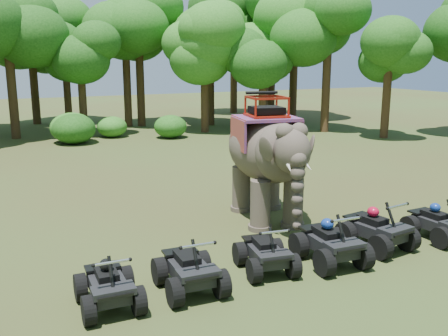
{
  "coord_description": "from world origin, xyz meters",
  "views": [
    {
      "loc": [
        -5.98,
        -11.04,
        4.93
      ],
      "look_at": [
        0.0,
        1.2,
        1.9
      ],
      "focal_mm": 40.0,
      "sensor_mm": 36.0,
      "label": 1
    }
  ],
  "objects_px": {
    "atv_1": "(189,263)",
    "atv_5": "(439,218)",
    "atv_0": "(108,279)",
    "atv_3": "(330,237)",
    "elephant": "(267,157)",
    "atv_4": "(377,223)",
    "atv_2": "(266,247)"
  },
  "relations": [
    {
      "from": "atv_2",
      "to": "atv_5",
      "type": "xyz_separation_m",
      "value": [
        5.36,
        -0.27,
        0.02
      ]
    },
    {
      "from": "elephant",
      "to": "atv_2",
      "type": "bearing_deg",
      "value": -109.29
    },
    {
      "from": "atv_5",
      "to": "atv_3",
      "type": "bearing_deg",
      "value": 178.93
    },
    {
      "from": "atv_1",
      "to": "atv_5",
      "type": "relative_size",
      "value": 1.04
    },
    {
      "from": "elephant",
      "to": "atv_0",
      "type": "distance_m",
      "value": 6.88
    },
    {
      "from": "atv_0",
      "to": "atv_3",
      "type": "relative_size",
      "value": 0.9
    },
    {
      "from": "atv_1",
      "to": "atv_4",
      "type": "height_order",
      "value": "atv_4"
    },
    {
      "from": "atv_1",
      "to": "atv_2",
      "type": "relative_size",
      "value": 1.08
    },
    {
      "from": "elephant",
      "to": "atv_3",
      "type": "distance_m",
      "value": 3.92
    },
    {
      "from": "atv_5",
      "to": "atv_4",
      "type": "bearing_deg",
      "value": 171.35
    },
    {
      "from": "atv_0",
      "to": "atv_5",
      "type": "xyz_separation_m",
      "value": [
        9.09,
        -0.15,
        0.01
      ]
    },
    {
      "from": "atv_3",
      "to": "atv_5",
      "type": "xyz_separation_m",
      "value": [
        3.71,
        0.02,
        -0.06
      ]
    },
    {
      "from": "atv_0",
      "to": "atv_5",
      "type": "bearing_deg",
      "value": 1.33
    },
    {
      "from": "atv_2",
      "to": "atv_4",
      "type": "bearing_deg",
      "value": 9.3
    },
    {
      "from": "atv_0",
      "to": "atv_4",
      "type": "distance_m",
      "value": 7.11
    },
    {
      "from": "atv_5",
      "to": "elephant",
      "type": "bearing_deg",
      "value": 130.93
    },
    {
      "from": "atv_0",
      "to": "atv_2",
      "type": "height_order",
      "value": "atv_0"
    },
    {
      "from": "atv_0",
      "to": "atv_4",
      "type": "bearing_deg",
      "value": 3.13
    },
    {
      "from": "atv_2",
      "to": "atv_4",
      "type": "relative_size",
      "value": 0.88
    },
    {
      "from": "atv_4",
      "to": "atv_5",
      "type": "relative_size",
      "value": 1.09
    },
    {
      "from": "elephant",
      "to": "atv_0",
      "type": "bearing_deg",
      "value": -137.04
    },
    {
      "from": "elephant",
      "to": "atv_1",
      "type": "height_order",
      "value": "elephant"
    },
    {
      "from": "atv_3",
      "to": "atv_5",
      "type": "bearing_deg",
      "value": 4.45
    },
    {
      "from": "elephant",
      "to": "atv_4",
      "type": "bearing_deg",
      "value": -56.91
    },
    {
      "from": "atv_2",
      "to": "atv_5",
      "type": "height_order",
      "value": "atv_5"
    },
    {
      "from": "atv_0",
      "to": "atv_4",
      "type": "xyz_separation_m",
      "value": [
        7.11,
        0.11,
        0.07
      ]
    },
    {
      "from": "elephant",
      "to": "atv_1",
      "type": "distance_m",
      "value": 5.52
    },
    {
      "from": "atv_2",
      "to": "atv_3",
      "type": "xyz_separation_m",
      "value": [
        1.65,
        -0.29,
        0.08
      ]
    },
    {
      "from": "atv_0",
      "to": "atv_4",
      "type": "height_order",
      "value": "atv_4"
    },
    {
      "from": "atv_4",
      "to": "atv_5",
      "type": "height_order",
      "value": "atv_4"
    },
    {
      "from": "atv_2",
      "to": "atv_4",
      "type": "xyz_separation_m",
      "value": [
        3.38,
        -0.02,
        0.08
      ]
    },
    {
      "from": "atv_2",
      "to": "atv_5",
      "type": "relative_size",
      "value": 0.96
    }
  ]
}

